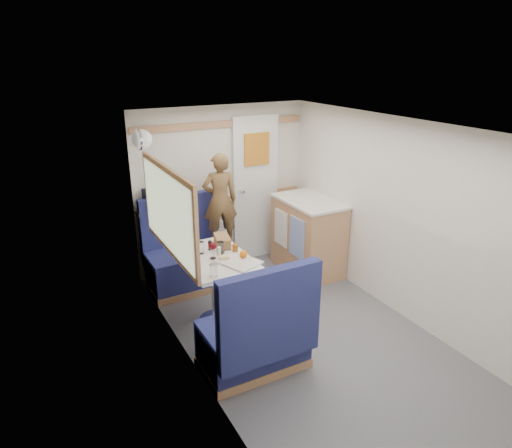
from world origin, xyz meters
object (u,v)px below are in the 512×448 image
wine_glass (213,247)px  person (220,200)px  cheese_block (224,258)px  galley_counter (308,235)px  salt_grinder (219,251)px  tumbler_mid (200,248)px  duffel_bag (168,197)px  orange_fruit (243,254)px  pepper_grinder (210,245)px  bench_near (257,340)px  tumbler_left (213,270)px  tumbler_right (220,247)px  dome_light (142,139)px  bread_loaf (222,241)px  bench_far (186,262)px  dinette_table (215,271)px  beer_glass (235,249)px  tray (239,262)px

wine_glass → person: bearing=61.8°
cheese_block → wine_glass: bearing=125.7°
galley_counter → salt_grinder: (-1.42, -0.55, 0.30)m
wine_glass → tumbler_mid: bearing=108.7°
duffel_bag → orange_fruit: bearing=-89.7°
galley_counter → pepper_grinder: bearing=-165.3°
cheese_block → bench_near: bearing=-93.4°
wine_glass → tumbler_left: wine_glass is taller
person → tumbler_left: (-0.60, -1.20, -0.22)m
tumbler_right → pepper_grinder: tumbler_right is taller
wine_glass → tumbler_right: bearing=34.6°
dome_light → orange_fruit: bearing=-59.4°
cheese_block → tumbler_right: tumbler_right is taller
person → duffel_bag: (-0.52, 0.29, 0.03)m
wine_glass → tumbler_right: 0.16m
cheese_block → wine_glass: size_ratio=0.54×
bread_loaf → salt_grinder: bearing=-121.7°
dome_light → tumbler_left: size_ratio=1.72×
duffel_bag → orange_fruit: size_ratio=7.17×
bench_far → tumbler_right: (0.09, -0.81, 0.48)m
galley_counter → pepper_grinder: (-1.44, -0.38, 0.30)m
dinette_table → beer_glass: (0.22, -0.01, 0.20)m
galley_counter → tumbler_left: 1.91m
dome_light → tumbler_mid: bearing=-66.8°
cheese_block → tumbler_left: (-0.21, -0.25, 0.02)m
dinette_table → salt_grinder: bearing=2.4°
duffel_bag → tray: (0.23, -1.35, -0.29)m
tumbler_left → beer_glass: bearing=43.2°
dome_light → cheese_block: 1.46m
dome_light → bread_loaf: dome_light is taller
person → duffel_bag: size_ratio=2.12×
salt_grinder → bench_near: bearing=-93.4°
dinette_table → bench_far: (-0.00, 0.86, -0.27)m
bench_near → tumbler_left: (-0.17, 0.49, 0.48)m
pepper_grinder → salt_grinder: (0.03, -0.17, -0.00)m
bench_near → duffel_bag: duffel_bag is taller
cheese_block → bread_loaf: 0.36m
dome_light → wine_glass: dome_light is taller
duffel_bag → orange_fruit: duffel_bag is taller
dome_light → wine_glass: size_ratio=1.19×
beer_glass → orange_fruit: bearing=-88.4°
tray → bread_loaf: bearing=86.2°
beer_glass → bench_near: bearing=-104.2°
bench_near → salt_grinder: bearing=86.6°
tumbler_left → salt_grinder: tumbler_left is taller
tumbler_mid → bench_near: bearing=-85.1°
duffel_bag → tumbler_left: duffel_bag is taller
dome_light → duffel_bag: bearing=41.3°
dome_light → cheese_block: dome_light is taller
tumbler_left → dinette_table: bearing=65.8°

